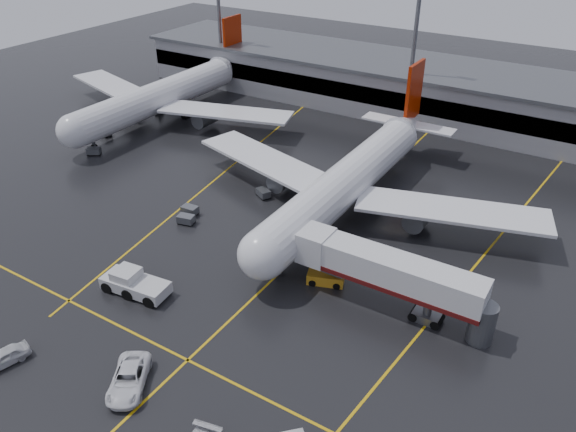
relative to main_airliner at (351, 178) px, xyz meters
The scene contains 20 objects.
ground 10.57m from the main_airliner, 90.00° to the right, with size 220.00×220.00×0.00m, color black.
apron_line_centre 10.57m from the main_airliner, 90.00° to the right, with size 0.25×90.00×0.02m, color gold.
apron_line_stop 31.98m from the main_airliner, 90.00° to the right, with size 60.00×0.25×0.02m, color gold.
apron_line_left 20.44m from the main_airliner, behind, with size 0.25×70.00×0.02m, color gold.
apron_line_right 18.49m from the main_airliner, ahead, with size 0.25×70.00×0.02m, color gold.
terminal 38.23m from the main_airliner, 90.00° to the left, with size 122.00×19.00×8.60m.
light_mast_left 56.34m from the main_airliner, 144.33° to the left, with size 3.00×1.20×25.45m.
light_mast_mid 34.26m from the main_airliner, 98.80° to the left, with size 3.00×1.20×25.45m.
main_airliner is the anchor object (origin of this frame).
second_airliner 43.68m from the main_airliner, 164.05° to the left, with size 48.80×45.60×14.10m.
jet_bridge 19.68m from the main_airliner, 52.90° to the right, with size 19.90×3.40×6.05m.
pushback_tractor 29.40m from the main_airliner, 111.90° to the right, with size 7.37×3.74×2.54m.
belt_loader 16.75m from the main_airliner, 72.18° to the right, with size 4.11×2.79×2.40m.
service_van_a 36.69m from the main_airliner, 93.40° to the right, with size 2.74×5.95×1.65m, color white.
service_van_d 42.60m from the main_airliner, 108.22° to the right, with size 1.73×4.31×1.47m, color silver.
baggage_cart_a 21.05m from the main_airliner, 137.28° to the right, with size 2.23×1.70×1.12m.
baggage_cart_b 20.61m from the main_airliner, 143.46° to the right, with size 2.06×1.40×1.12m.
baggage_cart_c 12.02m from the main_airliner, 162.38° to the right, with size 2.37×2.08×1.12m.
baggage_cart_d 44.98m from the main_airliner, behind, with size 2.25×1.74×1.12m.
baggage_cart_e 41.25m from the main_airliner, behind, with size 2.38×2.14×1.12m.
Camera 1 is at (26.36, -47.87, 36.13)m, focal length 35.05 mm.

